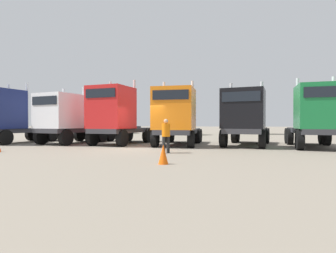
# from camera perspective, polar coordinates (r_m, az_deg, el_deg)

# --- Properties ---
(ground) EXTENTS (200.00, 200.00, 0.00)m
(ground) POSITION_cam_1_polar(r_m,az_deg,el_deg) (15.53, -5.66, -4.68)
(ground) COLOR gray
(semi_truck_navy) EXTENTS (3.76, 6.69, 4.38)m
(semi_truck_navy) POSITION_cam_1_polar(r_m,az_deg,el_deg) (22.39, -30.62, 1.89)
(semi_truck_navy) COLOR #333338
(semi_truck_navy) RESTS_ON ground
(semi_truck_white) EXTENTS (3.88, 6.45, 4.03)m
(semi_truck_white) POSITION_cam_1_polar(r_m,az_deg,el_deg) (20.20, -20.74, 1.65)
(semi_truck_white) COLOR #333338
(semi_truck_white) RESTS_ON ground
(semi_truck_red) EXTENTS (3.57, 6.38, 4.41)m
(semi_truck_red) POSITION_cam_1_polar(r_m,az_deg,el_deg) (18.41, -10.93, 2.38)
(semi_truck_red) COLOR #333338
(semi_truck_red) RESTS_ON ground
(semi_truck_orange) EXTENTS (2.79, 6.20, 4.20)m
(semi_truck_orange) POSITION_cam_1_polar(r_m,az_deg,el_deg) (17.11, 1.75, 2.07)
(semi_truck_orange) COLOR #333338
(semi_truck_orange) RESTS_ON ground
(semi_truck_black) EXTENTS (3.89, 6.79, 4.07)m
(semi_truck_black) POSITION_cam_1_polar(r_m,az_deg,el_deg) (17.52, 16.00, 1.80)
(semi_truck_black) COLOR #333338
(semi_truck_black) RESTS_ON ground
(semi_truck_green) EXTENTS (3.30, 6.48, 4.16)m
(semi_truck_green) POSITION_cam_1_polar(r_m,az_deg,el_deg) (17.55, 29.09, 1.96)
(semi_truck_green) COLOR #333338
(semi_truck_green) RESTS_ON ground
(visitor_in_hivis) EXTENTS (0.56, 0.56, 1.66)m
(visitor_in_hivis) POSITION_cam_1_polar(r_m,az_deg,el_deg) (13.09, -0.44, -1.48)
(visitor_in_hivis) COLOR #242424
(visitor_in_hivis) RESTS_ON ground
(traffic_cone_near) EXTENTS (0.36, 0.36, 0.70)m
(traffic_cone_near) POSITION_cam_1_polar(r_m,az_deg,el_deg) (9.62, -1.01, -5.91)
(traffic_cone_near) COLOR #F2590C
(traffic_cone_near) RESTS_ON ground
(oak_far_left) EXTENTS (3.62, 3.62, 5.29)m
(oak_far_left) POSITION_cam_1_polar(r_m,az_deg,el_deg) (38.63, -13.07, 3.69)
(oak_far_left) COLOR #4C3823
(oak_far_left) RESTS_ON ground
(oak_far_centre) EXTENTS (3.42, 3.42, 5.28)m
(oak_far_centre) POSITION_cam_1_polar(r_m,az_deg,el_deg) (33.18, 1.25, 4.35)
(oak_far_centre) COLOR #4C3823
(oak_far_centre) RESTS_ON ground
(oak_far_right) EXTENTS (3.69, 3.69, 5.80)m
(oak_far_right) POSITION_cam_1_polar(r_m,az_deg,el_deg) (36.99, 17.13, 4.54)
(oak_far_right) COLOR #4C3823
(oak_far_right) RESTS_ON ground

